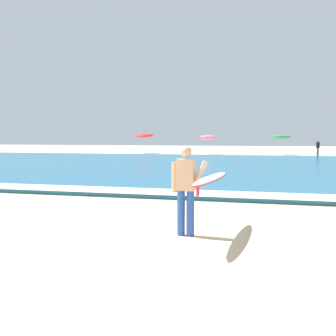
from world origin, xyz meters
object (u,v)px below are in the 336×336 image
(beach_umbrella_1, at_px, (207,137))
(beach_umbrella_2, at_px, (282,137))
(beach_umbrella_0, at_px, (144,135))
(surfer_with_board, at_px, (198,183))
(beachgoer_near_row_left, at_px, (318,148))

(beach_umbrella_1, height_order, beach_umbrella_2, beach_umbrella_2)
(beach_umbrella_0, xyz_separation_m, beach_umbrella_1, (7.72, -1.38, -0.23))
(surfer_with_board, relative_size, beach_umbrella_1, 1.27)
(surfer_with_board, height_order, beach_umbrella_2, beach_umbrella_2)
(beach_umbrella_1, xyz_separation_m, beach_umbrella_2, (7.83, 1.75, 0.04))
(beach_umbrella_1, distance_m, beachgoer_near_row_left, 11.36)
(beach_umbrella_1, bearing_deg, surfer_with_board, -81.43)
(surfer_with_board, bearing_deg, beach_umbrella_1, 98.57)
(surfer_with_board, xyz_separation_m, beachgoer_near_row_left, (5.92, 34.57, -0.19))
(surfer_with_board, xyz_separation_m, beach_umbrella_1, (-5.35, 35.51, 0.86))
(beach_umbrella_0, height_order, beach_umbrella_2, beach_umbrella_0)
(beach_umbrella_0, distance_m, beach_umbrella_2, 15.56)
(surfer_with_board, distance_m, beach_umbrella_0, 39.15)
(beach_umbrella_0, bearing_deg, beachgoer_near_row_left, -6.94)
(surfer_with_board, xyz_separation_m, beach_umbrella_2, (2.48, 37.26, 0.91))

